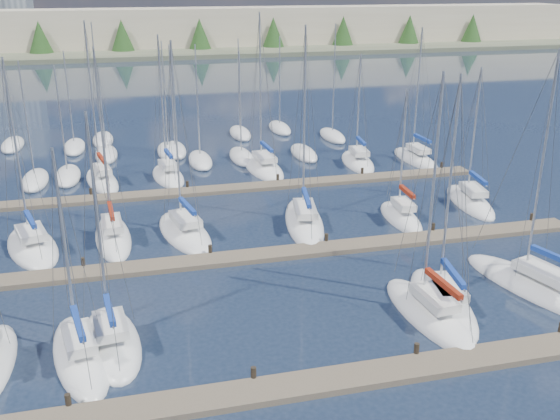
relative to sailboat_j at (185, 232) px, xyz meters
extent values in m
plane|color=#212C42|center=(5.25, 38.85, -0.18)|extent=(400.00, 400.00, 0.00)
cube|color=#6B5E4C|center=(5.25, -19.15, -0.03)|extent=(44.00, 1.80, 0.35)
cylinder|color=#2D261C|center=(-6.75, -18.25, 0.12)|extent=(0.26, 0.26, 1.10)
cylinder|color=#2D261C|center=(1.25, -18.25, 0.12)|extent=(0.26, 0.26, 1.10)
cylinder|color=#2D261C|center=(9.25, -18.25, 0.12)|extent=(0.26, 0.26, 1.10)
cylinder|color=#2D261C|center=(17.25, -18.25, 0.12)|extent=(0.26, 0.26, 1.10)
cube|color=#6B5E4C|center=(5.25, -5.15, -0.03)|extent=(44.00, 1.80, 0.35)
cylinder|color=#2D261C|center=(-6.75, -4.25, 0.12)|extent=(0.26, 0.26, 1.10)
cylinder|color=#2D261C|center=(1.25, -4.25, 0.12)|extent=(0.26, 0.26, 1.10)
cylinder|color=#2D261C|center=(9.25, -4.25, 0.12)|extent=(0.26, 0.26, 1.10)
cylinder|color=#2D261C|center=(17.25, -4.25, 0.12)|extent=(0.26, 0.26, 1.10)
cylinder|color=#2D261C|center=(25.25, -4.25, 0.12)|extent=(0.26, 0.26, 1.10)
cube|color=#6B5E4C|center=(5.25, 8.85, -0.03)|extent=(44.00, 1.80, 0.35)
cylinder|color=#2D261C|center=(-6.75, 9.75, 0.12)|extent=(0.26, 0.26, 1.10)
cylinder|color=#2D261C|center=(1.25, 9.75, 0.12)|extent=(0.26, 0.26, 1.10)
cylinder|color=#2D261C|center=(9.25, 9.75, 0.12)|extent=(0.26, 0.26, 1.10)
cylinder|color=#2D261C|center=(17.25, 9.75, 0.12)|extent=(0.26, 0.26, 1.10)
cylinder|color=#2D261C|center=(25.25, 9.75, 0.12)|extent=(0.26, 0.26, 1.10)
ellipsoid|color=white|center=(-0.01, 0.03, -0.13)|extent=(4.51, 8.90, 1.60)
cube|color=maroon|center=(-0.01, 0.03, -0.13)|extent=(2.28, 4.30, 0.12)
cube|color=silver|center=(0.07, -0.39, 1.17)|extent=(2.16, 3.23, 0.50)
cylinder|color=#9EA0A5|center=(-0.13, 0.69, 7.09)|extent=(0.14, 0.14, 12.34)
cylinder|color=#9EA0A5|center=(0.20, -1.06, 2.22)|extent=(0.77, 3.52, 0.10)
cube|color=navy|center=(0.20, -1.06, 2.34)|extent=(0.91, 3.28, 0.30)
ellipsoid|color=white|center=(-5.01, -13.47, -0.13)|extent=(3.61, 7.65, 1.60)
cube|color=silver|center=(-4.97, -13.83, 1.17)|extent=(1.81, 2.74, 0.50)
cylinder|color=#9EA0A5|center=(-5.08, -12.88, 6.23)|extent=(0.14, 0.14, 10.61)
cylinder|color=#9EA0A5|center=(-4.90, -14.42, 2.22)|extent=(0.47, 3.09, 0.10)
cube|color=navy|center=(-4.90, -14.42, 2.34)|extent=(0.64, 2.86, 0.30)
ellipsoid|color=white|center=(-0.10, 13.83, -0.13)|extent=(3.39, 7.34, 1.60)
cube|color=maroon|center=(-0.10, 13.83, -0.13)|extent=(1.73, 3.53, 0.12)
cube|color=silver|center=(-0.05, 13.47, 1.17)|extent=(1.70, 2.63, 0.50)
cylinder|color=#9EA0A5|center=(-0.16, 14.39, 6.71)|extent=(0.14, 0.14, 11.58)
cylinder|color=#9EA0A5|center=(0.01, 12.91, 2.22)|extent=(0.45, 2.97, 0.10)
cube|color=navy|center=(0.01, 12.91, 2.34)|extent=(0.62, 2.75, 0.30)
ellipsoid|color=white|center=(24.40, 13.53, -0.13)|extent=(2.71, 8.35, 1.60)
cube|color=black|center=(24.40, 13.53, -0.13)|extent=(1.40, 4.01, 0.12)
cube|color=silver|center=(24.42, 13.12, 1.17)|extent=(1.43, 2.94, 0.50)
cylinder|color=#9EA0A5|center=(24.38, 14.20, 6.78)|extent=(0.14, 0.14, 11.72)
cylinder|color=#9EA0A5|center=(24.44, 12.46, 2.22)|extent=(0.22, 3.48, 0.10)
cube|color=navy|center=(24.44, 12.46, 2.34)|extent=(0.41, 3.20, 0.30)
ellipsoid|color=white|center=(18.41, 13.97, -0.13)|extent=(3.54, 7.90, 1.60)
cube|color=silver|center=(18.36, 13.59, 1.17)|extent=(1.78, 2.82, 0.50)
cylinder|color=#9EA0A5|center=(18.48, 14.57, 5.62)|extent=(0.14, 0.14, 9.39)
cylinder|color=#9EA0A5|center=(18.29, 12.98, 2.22)|extent=(0.46, 3.20, 0.10)
cube|color=navy|center=(18.29, 12.98, 2.34)|extent=(0.63, 2.97, 0.30)
ellipsoid|color=white|center=(23.16, 0.87, -0.13)|extent=(3.77, 8.51, 1.60)
cube|color=silver|center=(23.10, 0.46, 1.17)|extent=(1.82, 3.06, 0.50)
cylinder|color=#9EA0A5|center=(23.26, 1.52, 5.78)|extent=(0.14, 0.14, 9.72)
cylinder|color=#9EA0A5|center=(23.00, -0.19, 2.22)|extent=(0.63, 3.43, 0.10)
cube|color=navy|center=(23.00, -0.19, 2.34)|extent=(0.78, 3.18, 0.30)
ellipsoid|color=white|center=(-4.97, 0.36, -0.13)|extent=(2.99, 8.64, 1.60)
cube|color=silver|center=(-4.94, -0.06, 1.17)|extent=(1.53, 3.06, 0.50)
cylinder|color=#9EA0A5|center=(-5.02, 1.04, 6.94)|extent=(0.14, 0.14, 12.03)
cylinder|color=#9EA0A5|center=(-4.90, -0.74, 2.22)|extent=(0.35, 3.56, 0.10)
cube|color=maroon|center=(-4.90, -0.74, 2.34)|extent=(0.53, 3.29, 0.30)
ellipsoid|color=white|center=(-6.47, -14.30, -0.13)|extent=(3.88, 8.23, 1.60)
cube|color=black|center=(-6.47, -14.30, -0.13)|extent=(1.96, 3.97, 0.12)
cube|color=silver|center=(-6.40, -14.69, 1.17)|extent=(1.84, 2.97, 0.50)
cylinder|color=#9EA0A5|center=(-6.59, -13.68, 5.54)|extent=(0.14, 0.14, 9.25)
cylinder|color=#9EA0A5|center=(-6.28, -15.31, 2.22)|extent=(0.72, 3.28, 0.10)
cube|color=navy|center=(-6.28, -15.31, 2.34)|extent=(0.86, 3.06, 0.30)
ellipsoid|color=white|center=(-5.95, 13.87, -0.13)|extent=(3.99, 8.46, 1.60)
cube|color=black|center=(-5.95, 13.87, -0.13)|extent=(2.01, 4.08, 0.12)
cube|color=silver|center=(-5.87, 13.47, 1.17)|extent=(1.88, 3.06, 0.50)
cylinder|color=#9EA0A5|center=(-6.08, 14.51, 7.32)|extent=(0.14, 0.14, 12.81)
cylinder|color=#9EA0A5|center=(-5.75, 12.83, 2.22)|extent=(0.76, 3.37, 0.10)
cube|color=maroon|center=(-5.75, 12.83, 2.34)|extent=(0.90, 3.14, 0.30)
ellipsoid|color=white|center=(19.20, -13.46, -0.13)|extent=(5.60, 10.80, 1.60)
cube|color=black|center=(19.20, -13.46, -0.13)|extent=(2.80, 5.22, 0.12)
cube|color=silver|center=(19.34, -13.96, 1.17)|extent=(2.52, 3.94, 0.50)
cylinder|color=#9EA0A5|center=(18.98, -12.66, 7.28)|extent=(0.14, 0.14, 12.72)
ellipsoid|color=white|center=(8.88, -0.05, -0.13)|extent=(4.43, 10.36, 1.60)
cube|color=silver|center=(8.79, -0.54, 1.17)|extent=(2.09, 3.72, 0.50)
cylinder|color=#9EA0A5|center=(9.02, 0.74, 7.49)|extent=(0.14, 0.14, 13.14)
cylinder|color=#9EA0A5|center=(8.65, -1.33, 2.22)|extent=(0.83, 4.17, 0.10)
cube|color=navy|center=(8.65, -1.33, 2.34)|extent=(0.97, 3.87, 0.30)
ellipsoid|color=white|center=(8.96, 14.33, -0.13)|extent=(3.51, 9.19, 1.60)
cube|color=maroon|center=(8.96, 14.33, -0.13)|extent=(1.81, 4.42, 0.12)
cube|color=silver|center=(8.98, 13.88, 1.17)|extent=(1.83, 3.25, 0.50)
cylinder|color=#9EA0A5|center=(8.92, 15.05, 7.55)|extent=(0.14, 0.14, 13.27)
cylinder|color=#9EA0A5|center=(9.02, 13.15, 2.22)|extent=(0.31, 3.80, 0.10)
cube|color=navy|center=(9.02, 13.15, 2.34)|extent=(0.49, 3.50, 0.30)
ellipsoid|color=white|center=(13.02, -13.76, -0.13)|extent=(4.08, 8.84, 1.60)
cube|color=silver|center=(12.95, -14.18, 1.17)|extent=(1.97, 3.18, 0.50)
cylinder|color=#9EA0A5|center=(13.13, -13.08, 6.75)|extent=(0.14, 0.14, 11.66)
cylinder|color=#9EA0A5|center=(12.84, -14.85, 2.22)|extent=(0.68, 3.54, 0.10)
cube|color=navy|center=(12.84, -14.85, 2.34)|extent=(0.83, 3.29, 0.30)
ellipsoid|color=white|center=(11.69, -14.70, -0.13)|extent=(3.15, 8.60, 1.60)
cube|color=maroon|center=(11.69, -14.70, -0.13)|extent=(1.62, 4.14, 0.12)
cube|color=silver|center=(11.72, -15.12, 1.17)|extent=(1.63, 3.04, 0.50)
cylinder|color=#9EA0A5|center=(11.65, -14.02, 6.90)|extent=(0.14, 0.14, 11.95)
cylinder|color=#9EA0A5|center=(11.76, -15.79, 2.22)|extent=(0.32, 3.55, 0.10)
cube|color=maroon|center=(11.76, -15.79, 2.34)|extent=(0.50, 3.28, 0.30)
ellipsoid|color=white|center=(16.23, -1.04, -0.13)|extent=(2.56, 6.80, 1.60)
cube|color=silver|center=(16.22, -1.37, 1.17)|extent=(1.33, 2.40, 0.50)
cylinder|color=#9EA0A5|center=(16.26, -0.50, 5.25)|extent=(0.14, 0.14, 8.67)
cylinder|color=#9EA0A5|center=(16.19, -1.90, 2.22)|extent=(0.26, 2.81, 0.10)
cube|color=maroon|center=(16.19, -1.90, 2.34)|extent=(0.44, 2.60, 0.30)
ellipsoid|color=white|center=(-10.27, -0.07, -0.13)|extent=(5.16, 8.52, 1.60)
cube|color=black|center=(-10.27, -0.07, -0.13)|extent=(2.59, 4.12, 0.12)
cube|color=silver|center=(-10.16, -0.45, 1.17)|extent=(2.39, 3.15, 0.50)
cylinder|color=#9EA0A5|center=(-10.45, 0.54, 6.71)|extent=(0.14, 0.14, 11.57)
cylinder|color=#9EA0A5|center=(-9.98, -1.07, 2.22)|extent=(1.03, 3.25, 0.10)
cube|color=navy|center=(-9.98, -1.07, 2.34)|extent=(1.15, 3.05, 0.30)
cylinder|color=#9EA0A5|center=(-15.50, 28.74, 6.32)|extent=(0.12, 0.12, 11.20)
ellipsoid|color=white|center=(-15.50, 28.74, 0.07)|extent=(2.20, 6.40, 1.40)
cylinder|color=#9EA0A5|center=(1.31, 22.30, 5.79)|extent=(0.12, 0.12, 10.14)
ellipsoid|color=white|center=(1.31, 22.30, 0.07)|extent=(2.20, 6.40, 1.40)
cylinder|color=#9EA0A5|center=(0.57, 22.09, 5.96)|extent=(0.12, 0.12, 10.49)
ellipsoid|color=white|center=(0.57, 22.09, 0.07)|extent=(2.20, 6.40, 1.40)
cylinder|color=#9EA0A5|center=(14.32, 29.38, 5.75)|extent=(0.12, 0.12, 10.06)
ellipsoid|color=white|center=(14.32, 29.38, 0.07)|extent=(2.20, 6.40, 1.40)
cylinder|color=#9EA0A5|center=(-8.98, 26.18, 5.42)|extent=(0.12, 0.12, 9.39)
ellipsoid|color=white|center=(-8.98, 26.18, 0.07)|extent=(2.20, 6.40, 1.40)
cylinder|color=#9EA0A5|center=(-11.72, 15.04, 5.65)|extent=(0.12, 0.12, 9.85)
ellipsoid|color=white|center=(-11.72, 15.04, 0.07)|extent=(2.20, 6.40, 1.40)
cylinder|color=#9EA0A5|center=(-8.98, 15.68, 5.37)|extent=(0.12, 0.12, 9.30)
ellipsoid|color=white|center=(-8.98, 15.68, 0.07)|extent=(2.20, 6.40, 1.40)
cylinder|color=#9EA0A5|center=(19.23, 24.26, 6.56)|extent=(0.12, 0.12, 11.68)
ellipsoid|color=white|center=(19.23, 24.26, 0.07)|extent=(2.20, 6.40, 1.40)
cylinder|color=#9EA0A5|center=(7.56, 18.17, 5.60)|extent=(0.12, 0.12, 9.76)
ellipsoid|color=white|center=(7.56, 18.17, 0.07)|extent=(2.20, 6.40, 1.40)
cylinder|color=#9EA0A5|center=(-6.09, 28.76, 6.69)|extent=(0.12, 0.12, 11.95)
ellipsoid|color=white|center=(-6.09, 28.76, 0.07)|extent=(2.20, 6.40, 1.40)
cylinder|color=#9EA0A5|center=(14.01, 17.91, 4.95)|extent=(0.12, 0.12, 8.46)
ellipsoid|color=white|center=(14.01, 17.91, 0.07)|extent=(2.20, 6.40, 1.40)
cylinder|color=#9EA0A5|center=(-5.66, 22.32, 4.78)|extent=(0.12, 0.12, 8.12)
ellipsoid|color=white|center=(-5.66, 22.32, 0.07)|extent=(2.20, 6.40, 1.40)
cylinder|color=#9EA0A5|center=(9.26, 27.94, 5.72)|extent=(0.12, 0.12, 10.00)
ellipsoid|color=white|center=(9.26, 27.94, 0.07)|extent=(2.20, 6.40, 1.40)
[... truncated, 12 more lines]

